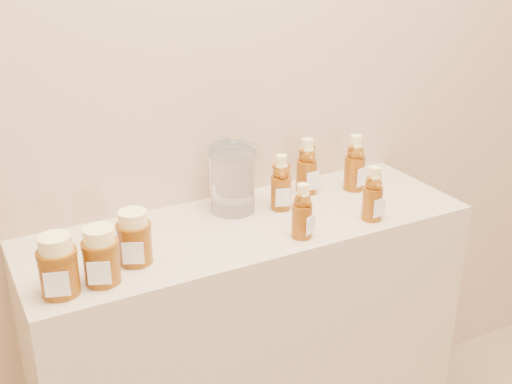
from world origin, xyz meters
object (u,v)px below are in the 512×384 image
bear_bottle_back_left (281,179)px  honey_jar_left (101,255)px  bear_bottle_front_left (302,207)px  display_table (250,361)px  glass_canister (232,176)px

bear_bottle_back_left → honey_jar_left: 0.57m
bear_bottle_front_left → honey_jar_left: 0.50m
display_table → glass_canister: size_ratio=5.99×
glass_canister → bear_bottle_front_left: bearing=-70.0°
bear_bottle_front_left → honey_jar_left: bearing=154.1°
bear_bottle_front_left → display_table: bearing=97.8°
bear_bottle_back_left → glass_canister: size_ratio=0.88×
bear_bottle_back_left → bear_bottle_front_left: bearing=-83.6°
glass_canister → bear_bottle_back_left: bearing=-23.1°
display_table → bear_bottle_back_left: bearing=19.4°
honey_jar_left → glass_canister: bearing=49.3°
bear_bottle_front_left → honey_jar_left: (-0.50, 0.02, -0.02)m
display_table → bear_bottle_back_left: bear_bottle_back_left is taller
display_table → honey_jar_left: size_ratio=9.11×
display_table → bear_bottle_back_left: (0.12, 0.04, 0.54)m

